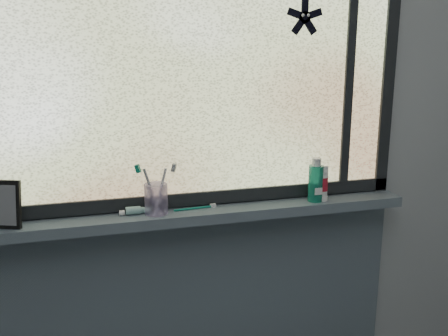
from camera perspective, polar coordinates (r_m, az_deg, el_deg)
The scene contains 14 objects.
wall_back at distance 1.90m, azimuth -2.89°, elevation 2.61°, with size 3.00×0.01×2.50m, color #9EA3A8.
windowsill at distance 1.89m, azimuth -2.30°, elevation -5.27°, with size 1.62×0.14×0.04m, color #4F5D69.
sill_apron at distance 2.16m, azimuth -2.53°, elevation -17.66°, with size 1.62×0.02×0.98m, color #4F5D69.
window_pane at distance 1.84m, azimuth -2.83°, elevation 11.06°, with size 1.50×0.01×1.00m, color silver.
frame_bottom at distance 1.92m, azimuth -2.64°, elevation -3.41°, with size 1.60×0.03×0.05m, color black.
frame_right at distance 2.14m, azimuth 18.24°, elevation 10.79°, with size 0.05×0.03×1.10m, color black.
frame_mullion at distance 2.05m, azimuth 14.08°, elevation 10.96°, with size 0.04×0.03×1.00m, color black.
starfish_sticker at distance 1.96m, azimuth 9.20°, elevation 16.64°, with size 0.15×0.02×0.15m, color black, non-canonical shape.
vanity_mirror at distance 1.83m, azimuth -24.06°, elevation -3.80°, with size 0.13×0.07×0.16m, color black.
toothpaste_tube at distance 1.85m, azimuth -9.80°, elevation -4.77°, with size 0.17×0.04×0.03m, color silver, non-canonical shape.
toothbrush_cup at distance 1.83m, azimuth -7.76°, elevation -3.52°, with size 0.08×0.08×0.11m, color #B8A6DB.
toothbrush_lying at distance 1.88m, azimuth -3.61°, elevation -4.57°, with size 0.18×0.02×0.01m, color #0D765F, non-canonical shape.
mouthwash_bottle at distance 1.99m, azimuth 10.44°, elevation -1.33°, with size 0.06×0.06×0.14m, color #1D977B.
cream_tube at distance 2.00m, azimuth 11.21°, elevation -1.61°, with size 0.04×0.04×0.10m, color silver.
Camera 1 is at (-0.40, -0.51, 1.62)m, focal length 40.00 mm.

